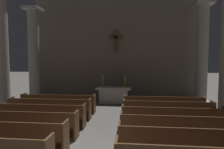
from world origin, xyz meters
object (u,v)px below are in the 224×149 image
object	(u,v)px
altar	(114,94)
pew_left_row_3	(23,123)
pew_right_row_2	(190,143)
pew_left_row_6	(58,103)
pew_right_row_5	(167,111)
candlestick_left	(103,83)
pew_left_row_4	(38,115)
column_right_third	(202,55)
pew_left_row_5	(49,108)
pew_right_row_3	(180,129)
column_left_third	(34,56)
pew_right_row_4	(173,119)
candlestick_right	(125,83)
pew_left_row_2	(3,135)
column_left_second	(1,54)
pew_right_row_6	(163,106)

from	to	relation	value
altar	pew_left_row_3	bearing A→B (deg)	-114.90
pew_left_row_3	pew_right_row_2	distance (m)	5.41
pew_left_row_6	pew_right_row_2	world-z (taller)	same
pew_left_row_3	pew_right_row_5	world-z (taller)	same
pew_right_row_5	candlestick_left	bearing A→B (deg)	133.20
pew_left_row_4	column_right_third	xyz separation A→B (m)	(8.04, 4.98, 2.52)
pew_left_row_5	pew_right_row_3	world-z (taller)	same
pew_right_row_2	column_left_third	size ratio (longest dim) A/B	0.62
candlestick_left	pew_right_row_4	bearing A→B (deg)	-54.16
candlestick_right	pew_left_row_2	bearing A→B (deg)	-116.30
pew_left_row_2	column_right_third	size ratio (longest dim) A/B	0.62
pew_left_row_2	pew_left_row_5	bearing A→B (deg)	90.00
pew_right_row_3	pew_right_row_5	world-z (taller)	same
pew_left_row_5	pew_left_row_3	bearing A→B (deg)	-90.00
pew_left_row_4	pew_right_row_4	size ratio (longest dim) A/B	1.00
pew_left_row_3	pew_right_row_4	xyz separation A→B (m)	(5.30, 1.07, 0.00)
pew_left_row_4	pew_left_row_2	bearing A→B (deg)	-90.00
pew_right_row_5	pew_right_row_2	bearing A→B (deg)	-90.00
candlestick_left	pew_left_row_5	bearing A→B (deg)	-118.66
pew_right_row_5	candlestick_right	size ratio (longest dim) A/B	4.81
pew_left_row_2	pew_left_row_4	distance (m)	2.14
pew_left_row_3	pew_left_row_4	distance (m)	1.07
pew_left_row_5	pew_right_row_4	xyz separation A→B (m)	(5.30, -1.07, 0.00)
pew_left_row_4	pew_right_row_4	bearing A→B (deg)	0.00
pew_left_row_2	pew_left_row_3	bearing A→B (deg)	90.00
pew_left_row_3	pew_right_row_5	size ratio (longest dim) A/B	1.00
pew_right_row_2	pew_right_row_3	distance (m)	1.07
pew_right_row_5	candlestick_left	size ratio (longest dim) A/B	4.81
column_left_second	altar	xyz separation A→B (m)	(5.39, 2.92, -2.46)
column_left_third	altar	xyz separation A→B (m)	(5.39, -0.34, -2.46)
pew_left_row_6	pew_right_row_2	distance (m)	6.81
pew_left_row_5	pew_right_row_6	xyz separation A→B (m)	(5.30, 1.07, 0.00)
pew_left_row_4	altar	world-z (taller)	altar
pew_right_row_3	pew_right_row_5	xyz separation A→B (m)	(0.00, 2.14, 0.00)
column_left_third	column_right_third	world-z (taller)	same
pew_right_row_6	column_left_second	world-z (taller)	column_left_second
pew_left_row_5	column_left_second	size ratio (longest dim) A/B	0.62
pew_right_row_3	altar	size ratio (longest dim) A/B	1.74
pew_left_row_2	column_left_third	size ratio (longest dim) A/B	0.62
altar	candlestick_right	world-z (taller)	candlestick_right
pew_left_row_4	column_left_second	size ratio (longest dim) A/B	0.62
pew_left_row_2	pew_left_row_3	distance (m)	1.07
pew_right_row_4	altar	size ratio (longest dim) A/B	1.74
column_right_third	pew_right_row_3	bearing A→B (deg)	-114.37
column_right_third	altar	size ratio (longest dim) A/B	2.80
pew_left_row_4	pew_left_row_6	distance (m)	2.14
pew_left_row_6	column_left_second	bearing A→B (deg)	-171.21
pew_left_row_4	altar	distance (m)	5.34
pew_left_row_5	column_left_second	xyz separation A→B (m)	(-2.74, 0.65, 2.52)
column_right_third	pew_right_row_4	bearing A→B (deg)	-118.83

